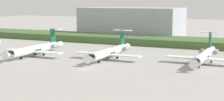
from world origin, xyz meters
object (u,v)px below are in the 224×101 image
Objects in this scene: regional_jet_fourth at (204,55)px; safety_cone_front_marker at (70,69)px; regional_jet_second at (36,49)px; regional_jet_third at (110,52)px.

regional_jet_fourth is 41.61m from safety_cone_front_marker.
regional_jet_second reaches higher than safety_cone_front_marker.
regional_jet_fourth is at bearing 9.83° from regional_jet_second.
regional_jet_second is at bearing -170.17° from regional_jet_fourth.
safety_cone_front_marker is (23.52, -15.77, -2.26)m from regional_jet_second.
regional_jet_fourth reaches higher than safety_cone_front_marker.
regional_jet_second is at bearing -169.76° from regional_jet_third.
regional_jet_third is 20.87m from safety_cone_front_marker.
regional_jet_second is 57.14m from regional_jet_fourth.
regional_jet_third is 1.00× the size of regional_jet_fourth.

